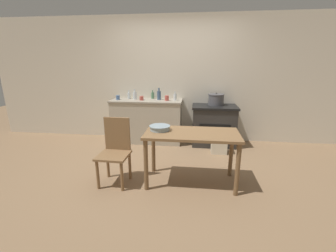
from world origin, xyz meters
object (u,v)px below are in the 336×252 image
object	(u,v)px
chair	(115,149)
cup_mid_right	(142,98)
bottle_center_left	(153,95)
cup_right	(167,98)
bottle_mid_left	(135,95)
stock_pot	(216,100)
bottle_center	(159,95)
mixing_bowl_large	(160,128)
cup_center_right	(118,97)
stove	(214,125)
work_table	(192,140)
flour_sack	(219,143)
bottle_far_left	(175,97)
bottle_left	(129,95)

from	to	relation	value
chair	cup_mid_right	world-z (taller)	cup_mid_right
bottle_center_left	cup_right	bearing A→B (deg)	-33.14
bottle_mid_left	bottle_center_left	size ratio (longest dim) A/B	1.18
stock_pot	bottle_mid_left	xyz separation A→B (m)	(-1.66, 0.02, 0.05)
cup_right	bottle_center	bearing A→B (deg)	150.05
stock_pot	mixing_bowl_large	bearing A→B (deg)	-118.48
chair	stock_pot	size ratio (longest dim) A/B	2.85
mixing_bowl_large	cup_right	size ratio (longest dim) A/B	2.82
cup_mid_right	chair	bearing A→B (deg)	-89.43
cup_right	cup_center_right	bearing A→B (deg)	-179.54
stove	work_table	distance (m)	1.68
bottle_mid_left	bottle_center_left	world-z (taller)	bottle_mid_left
stock_pot	bottle_center	bearing A→B (deg)	178.48
stock_pot	work_table	bearing A→B (deg)	-104.84
cup_mid_right	bottle_mid_left	bearing A→B (deg)	146.21
cup_center_right	cup_right	xyz separation A→B (m)	(1.02, 0.01, 0.01)
stove	bottle_center	distance (m)	1.27
work_table	cup_center_right	distance (m)	2.25
flour_sack	mixing_bowl_large	world-z (taller)	mixing_bowl_large
stove	stock_pot	size ratio (longest dim) A/B	2.79
bottle_far_left	cup_mid_right	distance (m)	0.68
work_table	flour_sack	size ratio (longest dim) A/B	3.33
bottle_center	cup_center_right	xyz separation A→B (m)	(-0.84, -0.11, -0.05)
stove	chair	world-z (taller)	chair
bottle_mid_left	chair	bearing A→B (deg)	-84.19
bottle_left	bottle_center_left	xyz separation A→B (m)	(0.50, 0.06, 0.00)
stove	bottle_far_left	world-z (taller)	bottle_far_left
chair	bottle_far_left	bearing A→B (deg)	71.10
bottle_center	cup_center_right	size ratio (longest dim) A/B	2.65
stock_pot	mixing_bowl_large	xyz separation A→B (m)	(-0.88, -1.62, -0.15)
bottle_mid_left	stove	bearing A→B (deg)	-3.15
stock_pot	flour_sack	bearing A→B (deg)	-84.76
bottle_center_left	bottle_far_left	bearing A→B (deg)	-17.41
chair	bottle_center_left	distance (m)	1.97
bottle_mid_left	cup_mid_right	size ratio (longest dim) A/B	2.57
flour_sack	cup_right	world-z (taller)	cup_right
flour_sack	bottle_mid_left	bearing A→B (deg)	161.59
bottle_mid_left	cup_mid_right	world-z (taller)	bottle_mid_left
bottle_left	chair	bearing A→B (deg)	-79.93
stove	bottle_center_left	size ratio (longest dim) A/B	4.95
stove	chair	distance (m)	2.23
flour_sack	stock_pot	bearing A→B (deg)	95.24
cup_center_right	cup_right	bearing A→B (deg)	0.46
mixing_bowl_large	bottle_left	xyz separation A→B (m)	(-0.93, 1.71, 0.19)
stove	bottle_center_left	world-z (taller)	bottle_center_left
chair	mixing_bowl_large	bearing A→B (deg)	14.73
mixing_bowl_large	cup_right	bearing A→B (deg)	93.62
bottle_center	cup_right	bearing A→B (deg)	-29.95
stove	bottle_left	world-z (taller)	bottle_left
bottle_center	cup_mid_right	bearing A→B (deg)	-160.96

